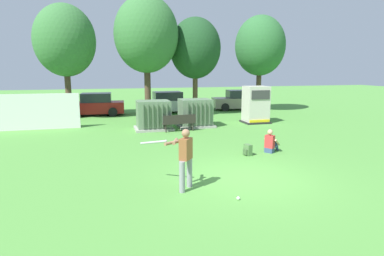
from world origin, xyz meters
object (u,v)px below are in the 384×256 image
at_px(generator_enclosure, 256,105).
at_px(batter, 184,156).
at_px(backpack, 248,150).
at_px(sports_ball, 238,198).
at_px(parked_car_leftmost, 95,105).
at_px(parked_car_left_of_center, 166,103).
at_px(transformer_mid_west, 195,113).
at_px(park_bench, 179,122).
at_px(seated_spectator, 271,143).
at_px(parked_car_right_of_center, 239,101).
at_px(transformer_west, 153,116).

distance_m(generator_enclosure, batter, 12.15).
bearing_deg(backpack, sports_ball, -117.55).
bearing_deg(parked_car_leftmost, parked_car_left_of_center, 0.61).
relative_size(transformer_mid_west, batter, 1.21).
bearing_deg(park_bench, generator_enclosure, 16.59).
relative_size(batter, seated_spectator, 1.81).
bearing_deg(transformer_mid_west, backpack, -87.49).
bearing_deg(seated_spectator, batter, -144.78).
height_order(transformer_mid_west, park_bench, transformer_mid_west).
height_order(generator_enclosure, seated_spectator, generator_enclosure).
bearing_deg(parked_car_leftmost, parked_car_right_of_center, 1.94).
bearing_deg(parked_car_right_of_center, park_bench, -130.61).
relative_size(generator_enclosure, backpack, 5.23).
height_order(transformer_west, sports_ball, transformer_west).
bearing_deg(transformer_west, generator_enclosure, 5.52).
distance_m(transformer_west, backpack, 7.04).
height_order(generator_enclosure, park_bench, generator_enclosure).
height_order(park_bench, batter, batter).
bearing_deg(transformer_mid_west, batter, -107.18).
height_order(transformer_west, backpack, transformer_west).
distance_m(generator_enclosure, sports_ball, 12.52).
bearing_deg(batter, parked_car_right_of_center, 62.31).
height_order(backpack, parked_car_left_of_center, parked_car_left_of_center).
relative_size(transformer_west, parked_car_leftmost, 0.49).
xyz_separation_m(batter, parked_car_left_of_center, (2.40, 16.01, -0.22)).
bearing_deg(park_bench, parked_car_left_of_center, 84.99).
bearing_deg(parked_car_right_of_center, parked_car_leftmost, -178.06).
bearing_deg(park_bench, batter, -101.70).
xyz_separation_m(batter, parked_car_right_of_center, (8.58, 16.34, -0.22)).
height_order(sports_ball, parked_car_right_of_center, parked_car_right_of_center).
relative_size(backpack, parked_car_right_of_center, 0.10).
height_order(batter, parked_car_right_of_center, batter).
distance_m(transformer_mid_west, backpack, 6.75).
height_order(parked_car_leftmost, parked_car_right_of_center, same).
height_order(park_bench, parked_car_leftmost, parked_car_leftmost).
bearing_deg(seated_spectator, backpack, -168.46).
bearing_deg(parked_car_leftmost, generator_enclosure, -31.38).
xyz_separation_m(generator_enclosure, backpack, (-3.75, -7.07, -0.92)).
bearing_deg(seated_spectator, parked_car_leftmost, 119.41).
bearing_deg(batter, transformer_mid_west, 72.82).
bearing_deg(parked_car_leftmost, transformer_west, -63.41).
relative_size(seated_spectator, parked_car_leftmost, 0.23).
height_order(transformer_mid_west, parked_car_leftmost, same).
relative_size(generator_enclosure, seated_spectator, 2.39).
bearing_deg(batter, parked_car_leftmost, 100.21).
distance_m(park_bench, seated_spectator, 5.90).
xyz_separation_m(seated_spectator, parked_car_leftmost, (-7.25, 12.86, 0.38)).
xyz_separation_m(seated_spectator, backpack, (-1.12, -0.23, -0.16)).
bearing_deg(sports_ball, generator_enclosure, 62.20).
relative_size(sports_ball, parked_car_right_of_center, 0.02).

